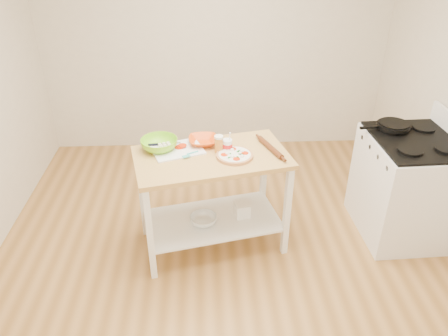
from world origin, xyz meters
The scene contains 15 objects.
room_shell centered at (0.00, 0.00, 1.35)m, with size 4.04×4.54×2.74m.
prep_island centered at (-0.09, 0.31, 0.65)m, with size 1.34×0.92×0.90m.
gas_stove centered at (1.64, 0.42, 0.47)m, with size 0.75×0.86×1.11m.
skillet centered at (1.50, 0.63, 0.97)m, with size 0.46×0.29×0.03m.
pizza centered at (0.09, 0.27, 0.92)m, with size 0.29×0.29×0.05m.
cutting_board centered at (-0.37, 0.41, 0.91)m, with size 0.48×0.41×0.04m.
spatula centered at (-0.27, 0.30, 0.92)m, with size 0.13×0.11×0.01m.
knife centered at (-0.52, 0.49, 0.92)m, with size 0.27×0.06×0.01m.
orange_bowl centered at (-0.16, 0.51, 0.93)m, with size 0.24×0.24×0.06m, color #DD4B10.
green_bowl centered at (-0.52, 0.43, 0.95)m, with size 0.30×0.30×0.09m, color #7CCD1B.
beer_pint centered at (-0.03, 0.36, 0.97)m, with size 0.07×0.07×0.14m.
yogurt_tub centered at (0.04, 0.38, 0.95)m, with size 0.08×0.08×0.18m.
rolling_pin centered at (0.39, 0.38, 0.92)m, with size 0.04×0.04×0.37m, color #5B2C15.
shelf_glass_bowl centered at (-0.17, 0.25, 0.30)m, with size 0.23×0.23×0.07m, color silver.
shelf_bin centered at (0.17, 0.35, 0.32)m, with size 0.12×0.12×0.12m, color white.
Camera 1 is at (-0.14, -2.76, 2.60)m, focal length 35.00 mm.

